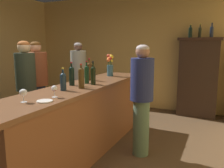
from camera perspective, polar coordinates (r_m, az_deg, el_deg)
name	(u,v)px	position (r m, az deg, el deg)	size (l,w,h in m)	color
floor	(39,156)	(3.62, -17.65, -16.51)	(8.26, 8.26, 0.00)	brown
wall_back	(124,52)	(6.03, 3.00, 7.98)	(5.13, 0.12, 2.78)	tan
bar_counter	(82,120)	(3.33, -7.48, -8.90)	(0.66, 3.16, 1.02)	brown
display_cabinet	(198,76)	(5.37, 20.46, 1.86)	(0.89, 0.39, 1.72)	#2E1F17
wine_bottle_riesling	(87,74)	(3.34, -6.26, 2.56)	(0.06, 0.06, 0.33)	#18391D
wine_bottle_rose	(72,75)	(3.21, -9.91, 2.23)	(0.07, 0.07, 0.32)	black
wine_bottle_malbec	(89,70)	(3.64, -5.62, 3.35)	(0.08, 0.08, 0.34)	#472C12
wine_bottle_syrah	(63,81)	(2.87, -11.97, 0.81)	(0.07, 0.07, 0.28)	#192C3B
wine_bottle_merlot	(81,77)	(2.97, -7.60, 1.72)	(0.08, 0.08, 0.32)	#473112
wine_bottle_chardonnay	(93,75)	(3.24, -4.68, 2.34)	(0.07, 0.07, 0.33)	black
wine_glass_front	(54,89)	(2.52, -14.03, -1.23)	(0.06, 0.06, 0.13)	white
wine_glass_mid	(23,93)	(2.40, -21.06, -2.02)	(0.07, 0.07, 0.13)	white
flower_arrangement	(110,65)	(4.11, -0.50, 4.79)	(0.13, 0.15, 0.39)	#335A6A
cheese_plate	(45,101)	(2.37, -16.28, -4.07)	(0.16, 0.16, 0.01)	white
display_bottle_left	(190,32)	(5.35, 18.78, 12.14)	(0.08, 0.08, 0.28)	black
display_bottle_midleft	(200,32)	(5.33, 20.89, 12.01)	(0.06, 0.06, 0.29)	black
display_bottle_center	(212,31)	(5.32, 23.38, 11.90)	(0.07, 0.07, 0.30)	#1B2335
patron_tall	(37,81)	(4.57, -17.91, 0.60)	(0.39, 0.39, 1.63)	navy
patron_near_entrance	(26,86)	(3.97, -20.39, -0.49)	(0.32, 0.32, 1.63)	maroon
patron_by_cabinet	(79,78)	(4.91, -8.19, 1.59)	(0.33, 0.33, 1.61)	#416051
bartender	(142,96)	(3.25, 7.34, -2.84)	(0.32, 0.32, 1.57)	#4E6A53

